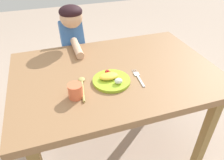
{
  "coord_description": "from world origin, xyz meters",
  "views": [
    {
      "loc": [
        -0.36,
        -1.03,
        1.46
      ],
      "look_at": [
        -0.06,
        -0.12,
        0.77
      ],
      "focal_mm": 34.22,
      "sensor_mm": 36.0,
      "label": 1
    }
  ],
  "objects_px": {
    "fork": "(138,77)",
    "plate": "(111,79)",
    "spoon": "(82,85)",
    "drinking_cup": "(75,91)",
    "person": "(75,61)"
  },
  "relations": [
    {
      "from": "spoon",
      "to": "drinking_cup",
      "type": "bearing_deg",
      "value": 156.12
    },
    {
      "from": "spoon",
      "to": "person",
      "type": "relative_size",
      "value": 0.21
    },
    {
      "from": "plate",
      "to": "person",
      "type": "relative_size",
      "value": 0.21
    },
    {
      "from": "plate",
      "to": "spoon",
      "type": "xyz_separation_m",
      "value": [
        -0.17,
        0.01,
        -0.01
      ]
    },
    {
      "from": "plate",
      "to": "drinking_cup",
      "type": "bearing_deg",
      "value": -161.82
    },
    {
      "from": "fork",
      "to": "person",
      "type": "bearing_deg",
      "value": 27.83
    },
    {
      "from": "person",
      "to": "plate",
      "type": "bearing_deg",
      "value": 100.29
    },
    {
      "from": "fork",
      "to": "plate",
      "type": "bearing_deg",
      "value": 89.81
    },
    {
      "from": "spoon",
      "to": "drinking_cup",
      "type": "height_order",
      "value": "drinking_cup"
    },
    {
      "from": "spoon",
      "to": "person",
      "type": "distance_m",
      "value": 0.66
    },
    {
      "from": "plate",
      "to": "drinking_cup",
      "type": "height_order",
      "value": "drinking_cup"
    },
    {
      "from": "spoon",
      "to": "drinking_cup",
      "type": "relative_size",
      "value": 2.8
    },
    {
      "from": "fork",
      "to": "drinking_cup",
      "type": "relative_size",
      "value": 2.34
    },
    {
      "from": "plate",
      "to": "drinking_cup",
      "type": "xyz_separation_m",
      "value": [
        -0.21,
        -0.07,
        0.02
      ]
    },
    {
      "from": "fork",
      "to": "spoon",
      "type": "distance_m",
      "value": 0.33
    }
  ]
}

